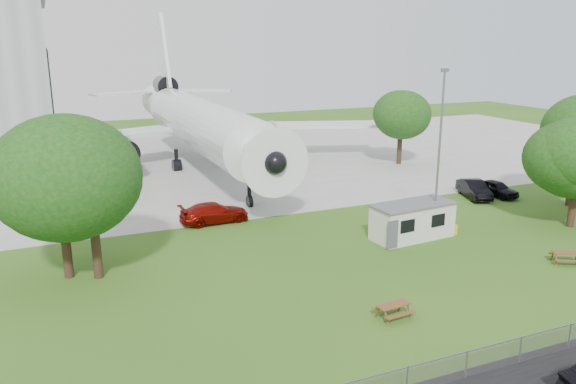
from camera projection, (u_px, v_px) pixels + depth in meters
name	position (u px, v px, depth m)	size (l,w,h in m)	color
ground	(384.00, 285.00, 33.20)	(160.00, 160.00, 0.00)	#477422
concrete_apron	(212.00, 162.00, 66.96)	(120.00, 46.00, 0.03)	#B7B7B2
airliner	(198.00, 121.00, 62.93)	(46.36, 47.73, 17.69)	white
site_cabin	(412.00, 221.00, 40.81)	(6.86, 3.24, 2.62)	silver
picnic_west	(393.00, 318.00, 29.25)	(1.80, 1.50, 0.76)	brown
picnic_east	(566.00, 263.00, 36.39)	(1.80, 1.50, 0.76)	brown
fence	(501.00, 368.00, 24.75)	(58.00, 0.04, 1.30)	gray
lamp_mast	(439.00, 156.00, 40.24)	(0.16, 0.16, 12.00)	slate
tree_west_big	(59.00, 178.00, 32.67)	(9.46, 9.46, 10.94)	#382619
tree_west_small	(90.00, 183.00, 32.68)	(6.17, 6.17, 9.06)	#382619
tree_far_apron	(401.00, 116.00, 64.29)	(6.54, 6.54, 8.94)	#382619
car_ne_hatch	(496.00, 188.00, 51.96)	(1.73, 4.29, 1.46)	black
car_ne_sedan	(474.00, 189.00, 51.44)	(1.69, 4.85, 1.60)	black
car_apron_van	(214.00, 213.00, 44.39)	(2.23, 5.48, 1.59)	maroon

